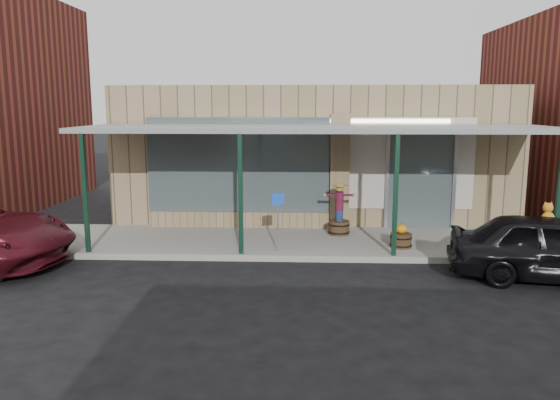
{
  "coord_description": "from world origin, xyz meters",
  "views": [
    {
      "loc": [
        -0.35,
        -10.38,
        3.64
      ],
      "look_at": [
        -0.9,
        2.6,
        1.38
      ],
      "focal_mm": 35.0,
      "sensor_mm": 36.0,
      "label": 1
    }
  ],
  "objects_px": {
    "barrel_scarecrow": "(339,217)",
    "parked_sedan": "(553,247)",
    "barrel_pumpkin": "(401,239)",
    "handicap_sign": "(278,214)"
  },
  "relations": [
    {
      "from": "parked_sedan",
      "to": "handicap_sign",
      "type": "bearing_deg",
      "value": 84.92
    },
    {
      "from": "barrel_scarecrow",
      "to": "parked_sedan",
      "type": "xyz_separation_m",
      "value": [
        4.22,
        -3.36,
        0.07
      ]
    },
    {
      "from": "barrel_pumpkin",
      "to": "parked_sedan",
      "type": "bearing_deg",
      "value": -36.16
    },
    {
      "from": "barrel_pumpkin",
      "to": "handicap_sign",
      "type": "height_order",
      "value": "handicap_sign"
    },
    {
      "from": "barrel_pumpkin",
      "to": "parked_sedan",
      "type": "relative_size",
      "value": 0.15
    },
    {
      "from": "handicap_sign",
      "to": "barrel_pumpkin",
      "type": "bearing_deg",
      "value": -7.82
    },
    {
      "from": "handicap_sign",
      "to": "parked_sedan",
      "type": "height_order",
      "value": "handicap_sign"
    },
    {
      "from": "barrel_pumpkin",
      "to": "parked_sedan",
      "type": "distance_m",
      "value": 3.45
    },
    {
      "from": "barrel_scarecrow",
      "to": "parked_sedan",
      "type": "bearing_deg",
      "value": -43.25
    },
    {
      "from": "barrel_scarecrow",
      "to": "handicap_sign",
      "type": "distance_m",
      "value": 2.47
    }
  ]
}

